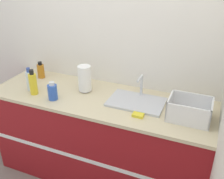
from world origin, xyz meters
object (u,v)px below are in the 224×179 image
at_px(sink, 136,101).
at_px(bottle_blue, 53,92).
at_px(bottle_yellow, 33,83).
at_px(paper_towel_roll, 85,79).
at_px(bottle_amber, 41,71).
at_px(bottle_clear, 30,80).
at_px(dish_rack, 189,111).

distance_m(sink, bottle_blue, 0.74).
height_order(sink, bottle_yellow, bottle_yellow).
distance_m(paper_towel_roll, bottle_amber, 0.59).
bearing_deg(bottle_clear, dish_rack, 2.69).
bearing_deg(dish_rack, bottle_blue, -173.11).
relative_size(bottle_clear, bottle_amber, 1.31).
bearing_deg(sink, paper_towel_roll, 176.64).
bearing_deg(bottle_clear, sink, 8.53).
height_order(sink, paper_towel_roll, paper_towel_roll).
bearing_deg(bottle_amber, sink, -6.92).
bearing_deg(bottle_blue, bottle_amber, 137.36).
bearing_deg(sink, bottle_amber, 173.08).
height_order(bottle_blue, bottle_amber, bottle_amber).
relative_size(bottle_blue, bottle_clear, 0.74).
distance_m(sink, bottle_amber, 1.10).
bearing_deg(bottle_yellow, paper_towel_roll, 29.55).
height_order(paper_towel_roll, dish_rack, paper_towel_roll).
bearing_deg(sink, bottle_blue, -162.53).
height_order(dish_rack, bottle_amber, bottle_amber).
bearing_deg(bottle_blue, bottle_yellow, 174.57).
xyz_separation_m(sink, bottle_yellow, (-0.93, -0.20, 0.09)).
height_order(sink, bottle_amber, sink).
bearing_deg(paper_towel_roll, dish_rack, -6.61).
distance_m(paper_towel_roll, dish_rack, 0.98).
bearing_deg(dish_rack, bottle_yellow, -175.07).
height_order(bottle_yellow, bottle_amber, bottle_yellow).
distance_m(dish_rack, bottle_amber, 1.56).
height_order(bottle_blue, bottle_yellow, bottle_yellow).
xyz_separation_m(dish_rack, bottle_amber, (-1.55, 0.21, 0.01)).
bearing_deg(paper_towel_roll, bottle_amber, 169.91).
height_order(paper_towel_roll, bottle_amber, paper_towel_roll).
bearing_deg(bottle_clear, bottle_yellow, -32.95).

